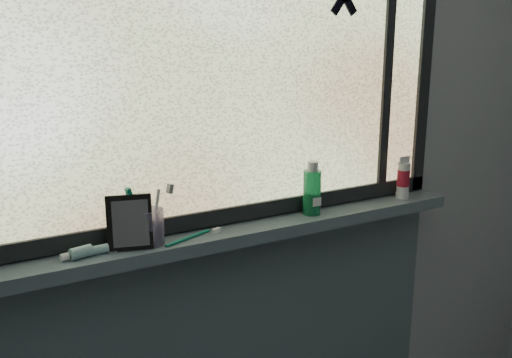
{
  "coord_description": "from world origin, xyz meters",
  "views": [
    {
      "loc": [
        -0.78,
        -0.25,
        1.61
      ],
      "look_at": [
        -0.05,
        1.05,
        1.22
      ],
      "focal_mm": 40.0,
      "sensor_mm": 36.0,
      "label": 1
    }
  ],
  "objects_px": {
    "toothbrush_cup": "(150,227)",
    "mouthwash_bottle": "(312,188)",
    "vanity_mirror": "(129,222)",
    "cream_tube": "(403,176)"
  },
  "relations": [
    {
      "from": "toothbrush_cup",
      "to": "mouthwash_bottle",
      "type": "xyz_separation_m",
      "value": [
        0.56,
        0.0,
        0.04
      ]
    },
    {
      "from": "toothbrush_cup",
      "to": "cream_tube",
      "type": "height_order",
      "value": "cream_tube"
    },
    {
      "from": "mouthwash_bottle",
      "to": "cream_tube",
      "type": "height_order",
      "value": "mouthwash_bottle"
    },
    {
      "from": "mouthwash_bottle",
      "to": "vanity_mirror",
      "type": "bearing_deg",
      "value": -178.84
    },
    {
      "from": "mouthwash_bottle",
      "to": "cream_tube",
      "type": "relative_size",
      "value": 1.34
    },
    {
      "from": "vanity_mirror",
      "to": "toothbrush_cup",
      "type": "relative_size",
      "value": 1.51
    },
    {
      "from": "vanity_mirror",
      "to": "mouthwash_bottle",
      "type": "height_order",
      "value": "mouthwash_bottle"
    },
    {
      "from": "toothbrush_cup",
      "to": "mouthwash_bottle",
      "type": "distance_m",
      "value": 0.56
    },
    {
      "from": "vanity_mirror",
      "to": "cream_tube",
      "type": "height_order",
      "value": "vanity_mirror"
    },
    {
      "from": "toothbrush_cup",
      "to": "mouthwash_bottle",
      "type": "height_order",
      "value": "mouthwash_bottle"
    }
  ]
}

